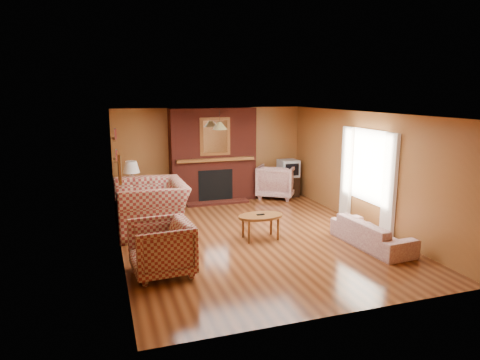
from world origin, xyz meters
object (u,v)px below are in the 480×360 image
object	(u,v)px
floral_sofa	(372,233)
table_lamp	(131,173)
plaid_loveseat	(151,207)
floral_armchair	(277,181)
crt_tv	(288,168)
plaid_armchair	(161,248)
tv_stand	(288,186)
coffee_table	(261,218)
fireplace	(213,156)
side_table	(133,200)

from	to	relation	value
floral_sofa	table_lamp	distance (m)	5.49
plaid_loveseat	floral_armchair	xyz separation A→B (m)	(3.55, 1.86, -0.07)
floral_armchair	crt_tv	bearing A→B (deg)	-141.98
plaid_armchair	crt_tv	distance (m)	5.71
floral_armchair	crt_tv	distance (m)	0.48
tv_stand	coffee_table	bearing A→B (deg)	-122.71
plaid_armchair	tv_stand	distance (m)	5.71
floral_sofa	tv_stand	bearing A→B (deg)	-6.53
coffee_table	table_lamp	bearing A→B (deg)	129.30
floral_armchair	fireplace	bearing A→B (deg)	26.78
plaid_loveseat	side_table	distance (m)	1.57
plaid_loveseat	floral_sofa	world-z (taller)	plaid_loveseat
plaid_armchair	table_lamp	world-z (taller)	table_lamp
coffee_table	crt_tv	world-z (taller)	crt_tv
fireplace	table_lamp	distance (m)	2.18
plaid_loveseat	crt_tv	size ratio (longest dim) A/B	3.16
table_lamp	fireplace	bearing A→B (deg)	14.29
fireplace	plaid_armchair	xyz separation A→B (m)	(-1.95, -4.26, -0.76)
tv_stand	plaid_loveseat	bearing A→B (deg)	-154.03
side_table	tv_stand	xyz separation A→B (m)	(4.15, 0.35, -0.02)
plaid_loveseat	crt_tv	xyz separation A→B (m)	(3.90, 1.88, 0.26)
fireplace	floral_sofa	world-z (taller)	fireplace
plaid_loveseat	floral_armchair	size ratio (longest dim) A/B	1.62
plaid_loveseat	floral_sofa	xyz separation A→B (m)	(3.75, -2.16, -0.26)
coffee_table	side_table	world-z (taller)	side_table
coffee_table	table_lamp	world-z (taller)	table_lamp
tv_stand	crt_tv	size ratio (longest dim) A/B	1.09
coffee_table	fireplace	bearing A→B (deg)	91.67
crt_tv	plaid_loveseat	bearing A→B (deg)	-154.24
fireplace	crt_tv	xyz separation A→B (m)	(2.05, -0.19, -0.41)
fireplace	plaid_armchair	world-z (taller)	fireplace
floral_sofa	tv_stand	world-z (taller)	tv_stand
coffee_table	floral_sofa	bearing A→B (deg)	-29.32
fireplace	table_lamp	world-z (taller)	fireplace
floral_sofa	crt_tv	distance (m)	4.08
plaid_loveseat	coffee_table	bearing A→B (deg)	59.09
fireplace	floral_sofa	xyz separation A→B (m)	(1.90, -4.23, -0.93)
floral_sofa	crt_tv	bearing A→B (deg)	-6.53
plaid_armchair	crt_tv	world-z (taller)	crt_tv
floral_armchair	table_lamp	world-z (taller)	table_lamp
floral_sofa	fireplace	bearing A→B (deg)	19.79
fireplace	crt_tv	distance (m)	2.10
floral_sofa	floral_armchair	distance (m)	4.02
floral_armchair	coffee_table	xyz separation A→B (m)	(-1.61, -3.00, -0.02)
floral_sofa	plaid_loveseat	bearing A→B (deg)	55.70
plaid_loveseat	plaid_armchair	world-z (taller)	plaid_loveseat
side_table	crt_tv	world-z (taller)	crt_tv
crt_tv	tv_stand	bearing A→B (deg)	90.00
plaid_armchair	tv_stand	bearing A→B (deg)	131.28
tv_stand	fireplace	bearing A→B (deg)	174.99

